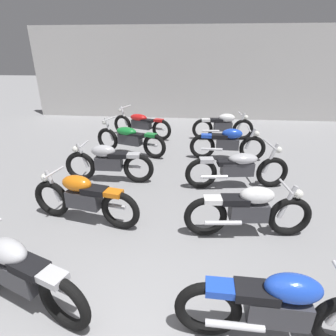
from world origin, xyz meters
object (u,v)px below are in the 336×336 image
motorcycle_left_row_3 (130,139)px  motorcycle_left_row_0 (18,272)px  motorcycle_right_row_1 (249,210)px  motorcycle_right_row_4 (223,126)px  motorcycle_left_row_2 (108,162)px  motorcycle_left_row_1 (84,198)px  motorcycle_right_row_3 (228,143)px  motorcycle_left_row_4 (141,124)px  motorcycle_right_row_0 (279,308)px  motorcycle_right_row_2 (238,168)px

motorcycle_left_row_3 → motorcycle_left_row_0: bearing=-91.0°
motorcycle_right_row_1 → motorcycle_right_row_4: same height
motorcycle_left_row_0 → motorcycle_right_row_4: size_ratio=0.95×
motorcycle_left_row_0 → motorcycle_left_row_2: bearing=89.6°
motorcycle_left_row_1 → motorcycle_right_row_3: 4.14m
motorcycle_left_row_4 → motorcycle_right_row_3: 3.21m
motorcycle_right_row_1 → motorcycle_right_row_3: same height
motorcycle_right_row_0 → motorcycle_left_row_1: bearing=145.1°
motorcycle_right_row_1 → motorcycle_left_row_1: bearing=177.6°
motorcycle_left_row_2 → motorcycle_right_row_1: size_ratio=1.00×
motorcycle_left_row_3 → motorcycle_right_row_0: bearing=-62.9°
motorcycle_right_row_4 → motorcycle_left_row_4: bearing=179.9°
motorcycle_left_row_0 → motorcycle_left_row_2: 3.23m
motorcycle_right_row_1 → motorcycle_right_row_2: 1.65m
motorcycle_left_row_0 → motorcycle_right_row_2: bearing=49.0°
motorcycle_left_row_1 → motorcycle_right_row_3: (2.66, 3.17, 0.00)m
motorcycle_left_row_4 → motorcycle_right_row_0: size_ratio=1.05×
motorcycle_right_row_2 → motorcycle_left_row_4: bearing=128.2°
motorcycle_left_row_0 → motorcycle_left_row_3: motorcycle_left_row_3 is taller
motorcycle_left_row_3 → motorcycle_right_row_1: size_ratio=1.06×
motorcycle_right_row_2 → motorcycle_left_row_3: bearing=146.8°
motorcycle_left_row_1 → motorcycle_right_row_4: (2.69, 4.98, 0.00)m
motorcycle_left_row_1 → motorcycle_right_row_4: same height
motorcycle_left_row_0 → motorcycle_right_row_3: 5.56m
motorcycle_right_row_2 → motorcycle_right_row_4: bearing=90.3°
motorcycle_left_row_1 → motorcycle_right_row_0: (2.64, -1.84, 0.00)m
motorcycle_left_row_1 → motorcycle_left_row_2: 1.57m
motorcycle_right_row_1 → motorcycle_right_row_3: 3.28m
motorcycle_left_row_2 → motorcycle_right_row_4: (2.75, 3.41, 0.00)m
motorcycle_left_row_4 → motorcycle_right_row_2: size_ratio=0.96×
motorcycle_left_row_4 → motorcycle_right_row_4: (2.68, -0.00, 0.01)m
motorcycle_left_row_0 → motorcycle_right_row_1: same height
motorcycle_left_row_1 → motorcycle_right_row_2: motorcycle_right_row_2 is taller
motorcycle_left_row_3 → motorcycle_right_row_3: size_ratio=1.06×
motorcycle_left_row_2 → motorcycle_right_row_2: bearing=-0.6°
motorcycle_right_row_2 → motorcycle_left_row_0: bearing=-131.0°
motorcycle_left_row_4 → motorcycle_right_row_4: motorcycle_left_row_4 is taller
motorcycle_left_row_3 → motorcycle_right_row_4: 3.16m
motorcycle_right_row_0 → motorcycle_left_row_4: bearing=111.2°
motorcycle_right_row_1 → motorcycle_right_row_4: (0.03, 5.09, 0.00)m
motorcycle_left_row_0 → motorcycle_right_row_0: 2.73m
motorcycle_left_row_4 → motorcycle_left_row_1: bearing=-90.0°
motorcycle_left_row_2 → motorcycle_left_row_3: bearing=87.9°
motorcycle_right_row_0 → motorcycle_right_row_2: motorcycle_right_row_2 is taller
motorcycle_left_row_3 → motorcycle_left_row_1: bearing=-90.1°
motorcycle_left_row_2 → motorcycle_right_row_3: (2.72, 1.60, 0.00)m
motorcycle_right_row_0 → motorcycle_right_row_1: size_ratio=1.00×
motorcycle_left_row_3 → motorcycle_right_row_1: 4.33m
motorcycle_right_row_3 → motorcycle_right_row_2: bearing=-88.3°
motorcycle_left_row_0 → motorcycle_right_row_3: bearing=60.4°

